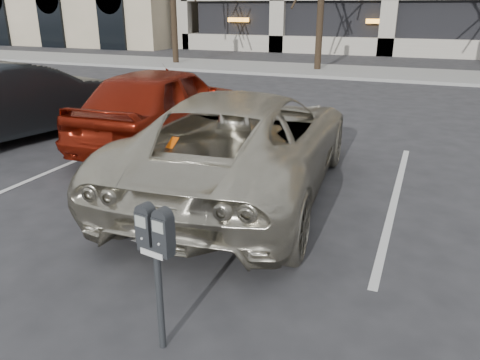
{
  "coord_description": "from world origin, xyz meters",
  "views": [
    {
      "loc": [
        1.67,
        -4.48,
        2.66
      ],
      "look_at": [
        0.02,
        -0.41,
        1.03
      ],
      "focal_mm": 35.0,
      "sensor_mm": 36.0,
      "label": 1
    }
  ],
  "objects_px": {
    "parking_meter": "(156,244)",
    "car_dark": "(19,100)",
    "suv_silver": "(244,142)",
    "car_red": "(163,104)"
  },
  "relations": [
    {
      "from": "car_red",
      "to": "car_dark",
      "type": "bearing_deg",
      "value": 10.6
    },
    {
      "from": "parking_meter",
      "to": "car_dark",
      "type": "distance_m",
      "value": 7.85
    },
    {
      "from": "parking_meter",
      "to": "suv_silver",
      "type": "height_order",
      "value": "suv_silver"
    },
    {
      "from": "suv_silver",
      "to": "parking_meter",
      "type": "bearing_deg",
      "value": 96.12
    },
    {
      "from": "parking_meter",
      "to": "suv_silver",
      "type": "distance_m",
      "value": 3.64
    },
    {
      "from": "parking_meter",
      "to": "car_dark",
      "type": "relative_size",
      "value": 0.26
    },
    {
      "from": "parking_meter",
      "to": "car_red",
      "type": "distance_m",
      "value": 6.3
    },
    {
      "from": "parking_meter",
      "to": "suv_silver",
      "type": "xyz_separation_m",
      "value": [
        -0.69,
        3.57,
        -0.19
      ]
    },
    {
      "from": "car_red",
      "to": "parking_meter",
      "type": "bearing_deg",
      "value": 117.75
    },
    {
      "from": "car_red",
      "to": "car_dark",
      "type": "distance_m",
      "value": 3.17
    }
  ]
}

